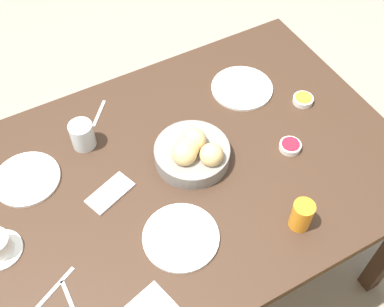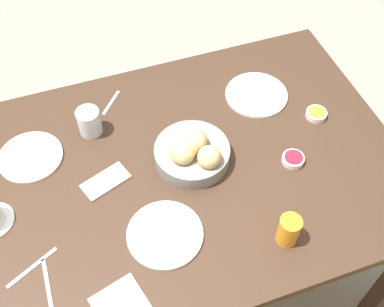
# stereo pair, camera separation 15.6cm
# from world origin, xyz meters

# --- Properties ---
(ground_plane) EXTENTS (10.00, 10.00, 0.00)m
(ground_plane) POSITION_xyz_m (0.00, 0.00, 0.00)
(ground_plane) COLOR gray
(dining_table) EXTENTS (1.46, 0.99, 0.77)m
(dining_table) POSITION_xyz_m (0.00, 0.00, 0.68)
(dining_table) COLOR #3D281C
(dining_table) RESTS_ON ground_plane
(bread_basket) EXTENTS (0.25, 0.25, 0.12)m
(bread_basket) POSITION_xyz_m (-0.05, -0.02, 0.82)
(bread_basket) COLOR gray
(bread_basket) RESTS_ON dining_table
(plate_near_left) EXTENTS (0.23, 0.23, 0.01)m
(plate_near_left) POSITION_xyz_m (-0.37, -0.22, 0.78)
(plate_near_left) COLOR white
(plate_near_left) RESTS_ON dining_table
(plate_near_right) EXTENTS (0.21, 0.21, 0.01)m
(plate_near_right) POSITION_xyz_m (0.45, -0.20, 0.78)
(plate_near_right) COLOR white
(plate_near_right) RESTS_ON dining_table
(plate_far_center) EXTENTS (0.23, 0.23, 0.01)m
(plate_far_center) POSITION_xyz_m (0.12, 0.22, 0.78)
(plate_far_center) COLOR white
(plate_far_center) RESTS_ON dining_table
(juice_glass) EXTENTS (0.06, 0.06, 0.10)m
(juice_glass) POSITION_xyz_m (-0.21, 0.34, 0.82)
(juice_glass) COLOR orange
(juice_glass) RESTS_ON dining_table
(water_tumbler) EXTENTS (0.08, 0.08, 0.09)m
(water_tumbler) POSITION_xyz_m (0.24, -0.25, 0.82)
(water_tumbler) COLOR silver
(water_tumbler) RESTS_ON dining_table
(jam_bowl_berry) EXTENTS (0.07, 0.07, 0.03)m
(jam_bowl_berry) POSITION_xyz_m (-0.36, 0.10, 0.78)
(jam_bowl_berry) COLOR white
(jam_bowl_berry) RESTS_ON dining_table
(jam_bowl_honey) EXTENTS (0.07, 0.07, 0.03)m
(jam_bowl_honey) POSITION_xyz_m (-0.53, -0.06, 0.78)
(jam_bowl_honey) COLOR white
(jam_bowl_honey) RESTS_ON dining_table
(fork_silver) EXTENTS (0.15, 0.08, 0.00)m
(fork_silver) POSITION_xyz_m (0.50, 0.19, 0.77)
(fork_silver) COLOR #B7B7BC
(fork_silver) RESTS_ON dining_table
(knife_silver) EXTENTS (0.01, 0.17, 0.00)m
(knife_silver) POSITION_xyz_m (0.47, 0.26, 0.77)
(knife_silver) COLOR #B7B7BC
(knife_silver) RESTS_ON dining_table
(spoon_coffee) EXTENTS (0.09, 0.10, 0.00)m
(spoon_coffee) POSITION_xyz_m (0.14, -0.36, 0.77)
(spoon_coffee) COLOR #B7B7BC
(spoon_coffee) RESTS_ON dining_table
(napkin) EXTENTS (0.16, 0.16, 0.00)m
(napkin) POSITION_xyz_m (0.29, 0.38, 0.77)
(napkin) COLOR white
(napkin) RESTS_ON dining_table
(cell_phone) EXTENTS (0.17, 0.12, 0.01)m
(cell_phone) POSITION_xyz_m (0.24, -0.03, 0.78)
(cell_phone) COLOR silver
(cell_phone) RESTS_ON dining_table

